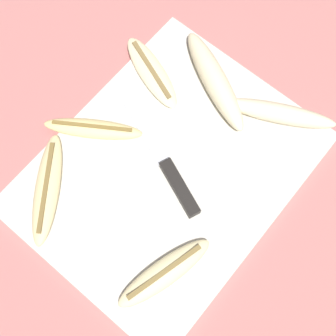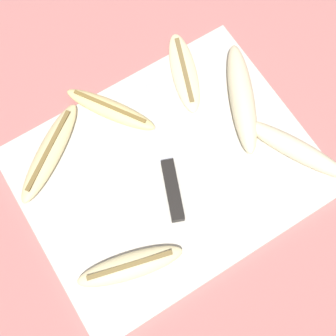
# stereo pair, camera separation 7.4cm
# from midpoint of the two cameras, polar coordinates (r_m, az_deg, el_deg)

# --- Properties ---
(ground_plane) EXTENTS (4.00, 4.00, 0.00)m
(ground_plane) POSITION_cam_midpoint_polar(r_m,az_deg,el_deg) (0.76, -2.75, -0.94)
(ground_plane) COLOR #B76B66
(cutting_board) EXTENTS (0.46, 0.36, 0.01)m
(cutting_board) POSITION_cam_midpoint_polar(r_m,az_deg,el_deg) (0.75, -2.77, -0.81)
(cutting_board) COLOR beige
(cutting_board) RESTS_ON ground_plane
(knife) EXTENTS (0.11, 0.23, 0.02)m
(knife) POSITION_cam_midpoint_polar(r_m,az_deg,el_deg) (0.74, -2.39, -1.21)
(knife) COLOR black
(knife) RESTS_ON cutting_board
(banana_mellow_near) EXTENTS (0.17, 0.14, 0.02)m
(banana_mellow_near) POSITION_cam_midpoint_polar(r_m,az_deg,el_deg) (0.76, -17.19, -2.84)
(banana_mellow_near) COLOR beige
(banana_mellow_near) RESTS_ON cutting_board
(banana_bright_far) EXTENTS (0.11, 0.18, 0.03)m
(banana_bright_far) POSITION_cam_midpoint_polar(r_m,az_deg,el_deg) (0.78, 10.88, 6.16)
(banana_bright_far) COLOR beige
(banana_bright_far) RESTS_ON cutting_board
(banana_cream_curved) EXTENTS (0.09, 0.16, 0.02)m
(banana_cream_curved) POSITION_cam_midpoint_polar(r_m,az_deg,el_deg) (0.81, -4.64, 11.22)
(banana_cream_curved) COLOR beige
(banana_cream_curved) RESTS_ON cutting_board
(banana_soft_right) EXTENTS (0.17, 0.08, 0.02)m
(banana_soft_right) POSITION_cam_midpoint_polar(r_m,az_deg,el_deg) (0.71, -3.48, -13.11)
(banana_soft_right) COLOR beige
(banana_soft_right) RESTS_ON cutting_board
(banana_golden_short) EXTENTS (0.12, 0.15, 0.02)m
(banana_golden_short) POSITION_cam_midpoint_polar(r_m,az_deg,el_deg) (0.78, -11.81, 4.31)
(banana_golden_short) COLOR #EDD689
(banana_golden_short) RESTS_ON cutting_board
(banana_pale_long) EXTENTS (0.12, 0.20, 0.04)m
(banana_pale_long) POSITION_cam_midpoint_polar(r_m,az_deg,el_deg) (0.79, 3.08, 10.24)
(banana_pale_long) COLOR beige
(banana_pale_long) RESTS_ON cutting_board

